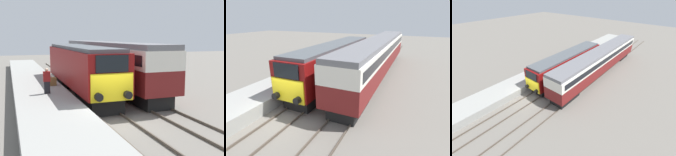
% 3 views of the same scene
% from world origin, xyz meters
% --- Properties ---
extents(ground_plane, '(120.00, 120.00, 0.00)m').
position_xyz_m(ground_plane, '(0.00, 0.00, 0.00)').
color(ground_plane, slate).
extents(platform_left, '(3.50, 50.00, 0.92)m').
position_xyz_m(platform_left, '(-3.30, 8.00, 0.46)').
color(platform_left, gray).
rests_on(platform_left, ground_plane).
extents(rails_near_track, '(1.51, 60.00, 0.14)m').
position_xyz_m(rails_near_track, '(0.00, 5.00, 0.07)').
color(rails_near_track, '#4C4238').
rests_on(rails_near_track, ground_plane).
extents(rails_far_track, '(1.50, 60.00, 0.14)m').
position_xyz_m(rails_far_track, '(3.40, 5.00, 0.07)').
color(rails_far_track, '#4C4238').
rests_on(rails_far_track, ground_plane).
extents(locomotive, '(2.70, 14.54, 3.86)m').
position_xyz_m(locomotive, '(0.00, 7.89, 2.16)').
color(locomotive, black).
rests_on(locomotive, ground_plane).
extents(passenger_carriage, '(2.75, 21.77, 4.08)m').
position_xyz_m(passenger_carriage, '(3.40, 11.75, 2.49)').
color(passenger_carriage, black).
rests_on(passenger_carriage, ground_plane).
extents(person_on_platform, '(0.44, 0.26, 1.65)m').
position_xyz_m(person_on_platform, '(-3.03, 4.74, 1.74)').
color(person_on_platform, black).
rests_on(person_on_platform, platform_left).
extents(luggage_crate, '(0.70, 0.56, 0.60)m').
position_xyz_m(luggage_crate, '(-2.32, 7.73, 1.22)').
color(luggage_crate, brown).
rests_on(luggage_crate, platform_left).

